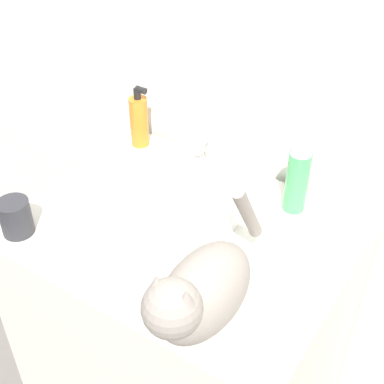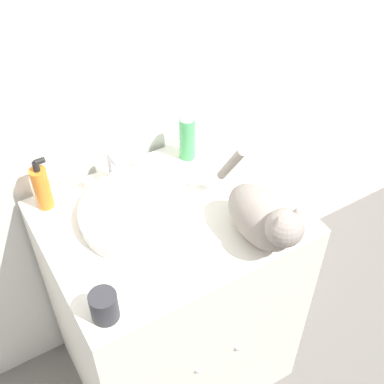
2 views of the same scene
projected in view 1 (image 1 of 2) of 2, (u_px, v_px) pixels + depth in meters
The scene contains 8 objects.
wall_back at pixel (262, 41), 1.28m from camera, with size 6.00×0.05×2.50m.
vanity_cabinet at pixel (184, 345), 1.54m from camera, with size 0.77×0.61×0.91m.
sink_basin at pixel (166, 200), 1.32m from camera, with size 0.37×0.37×0.04m.
faucet at pixel (208, 155), 1.43m from camera, with size 0.21×0.08×0.12m.
cat at pixel (200, 292), 0.99m from camera, with size 0.14×0.37×0.25m.
soap_bottle at pixel (139, 120), 1.51m from camera, with size 0.05×0.05×0.19m.
spray_bottle at pixel (298, 177), 1.27m from camera, with size 0.05×0.05×0.20m.
cup at pixel (16, 217), 1.23m from camera, with size 0.07×0.07×0.09m.
Camera 1 is at (0.54, -0.48, 1.75)m, focal length 50.00 mm.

